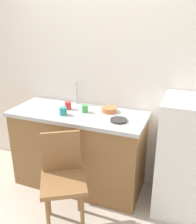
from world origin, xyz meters
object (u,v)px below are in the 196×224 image
at_px(hotplate, 119,120).
at_px(cup_green, 85,109).
at_px(cup_teal, 63,111).
at_px(refrigerator, 188,158).
at_px(chair, 63,176).
at_px(terracotta_bowl, 109,110).
at_px(cup_red, 68,105).

xyz_separation_m(hotplate, cup_green, (-0.41, 0.11, 0.03)).
relative_size(hotplate, cup_teal, 2.13).
bearing_deg(refrigerator, hotplate, -171.65).
relative_size(chair, cup_teal, 11.15).
distance_m(refrigerator, cup_green, 1.15).
relative_size(cup_teal, cup_green, 1.01).
bearing_deg(hotplate, chair, -127.32).
distance_m(refrigerator, terracotta_bowl, 0.93).
relative_size(refrigerator, terracotta_bowl, 7.16).
bearing_deg(cup_teal, terracotta_bowl, 31.64).
bearing_deg(cup_teal, cup_green, 40.35).
distance_m(cup_teal, cup_green, 0.24).
distance_m(cup_red, cup_green, 0.22).
xyz_separation_m(hotplate, cup_red, (-0.63, 0.13, 0.03)).
distance_m(terracotta_bowl, hotplate, 0.27).
bearing_deg(chair, cup_teal, 84.37).
bearing_deg(cup_red, chair, -68.20).
relative_size(hotplate, cup_red, 2.05).
bearing_deg(cup_green, cup_red, 174.13).
distance_m(refrigerator, hotplate, 0.76).
bearing_deg(cup_red, cup_teal, -79.08).
relative_size(refrigerator, cup_green, 14.89).
relative_size(refrigerator, chair, 1.33).
xyz_separation_m(terracotta_bowl, cup_teal, (-0.42, -0.26, 0.02)).
xyz_separation_m(refrigerator, cup_red, (-1.31, 0.03, 0.36)).
distance_m(hotplate, cup_teal, 0.59).
bearing_deg(cup_green, terracotta_bowl, 23.73).
height_order(hotplate, cup_green, cup_green).
height_order(refrigerator, hotplate, refrigerator).
height_order(cup_red, cup_green, cup_red).
height_order(terracotta_bowl, cup_teal, cup_teal).
distance_m(terracotta_bowl, cup_red, 0.46).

